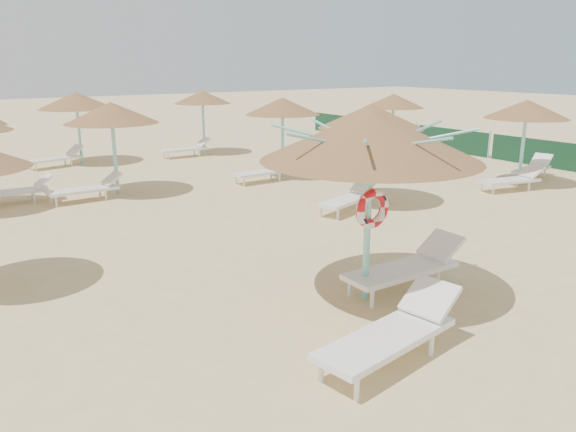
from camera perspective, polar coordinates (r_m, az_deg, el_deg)
ground at (r=9.17m, az=7.19°, el=-9.24°), size 120.00×120.00×0.00m
main_palapa at (r=8.81m, az=8.42°, el=8.00°), size 3.45×3.45×3.10m
lounger_main_a at (r=7.60m, az=10.68°, el=-11.49°), size 2.40×1.05×0.84m
lounger_main_b at (r=9.93m, az=12.08°, el=-5.02°), size 2.31×0.72×0.84m
palapa_field at (r=17.90m, az=-10.29°, el=10.33°), size 20.38×14.59×2.72m
windbreak_fence at (r=25.60m, az=16.39°, el=7.37°), size 0.08×19.84×1.10m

